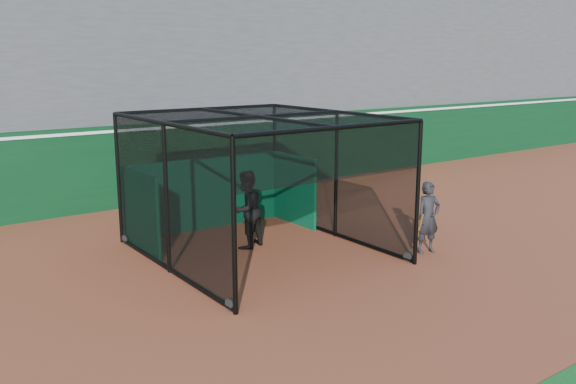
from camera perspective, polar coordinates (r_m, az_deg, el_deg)
ground at (r=12.43m, az=1.78°, el=-8.49°), size 120.00×120.00×0.00m
outfield_wall at (r=19.32m, az=-13.83°, el=2.63°), size 50.00×0.50×2.50m
grandstand at (r=22.61m, az=-17.98°, el=11.87°), size 50.00×7.85×8.95m
batting_cage at (r=13.93m, az=-2.73°, el=0.54°), size 4.68×5.50×3.16m
batter at (r=14.47m, az=-3.93°, el=-1.65°), size 1.09×0.97×1.86m
on_deck_player at (r=14.45m, az=12.97°, el=-2.35°), size 0.68×0.51×1.67m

